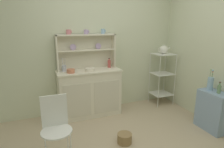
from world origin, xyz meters
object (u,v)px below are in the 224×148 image
Objects in this scene: hutch_cabinet at (90,92)px; jam_bottle at (109,64)px; utensil_jar at (64,68)px; oil_bottle at (219,89)px; cup_rose_0 at (69,32)px; hutch_shelf_unit at (86,48)px; bakers_rack at (162,74)px; bowl_mixing_large at (71,71)px; floor_basket at (125,138)px; porcelain_teapot at (164,50)px; wire_chair at (56,124)px; flower_vase at (210,83)px; side_shelf_blue at (213,111)px.

hutch_cabinet is 6.26× the size of jam_bottle.
utensil_jar reaches higher than oil_bottle.
cup_rose_0 reaches higher than jam_bottle.
hutch_shelf_unit is 4.48× the size of utensil_jar.
hutch_shelf_unit is at bearing 7.69° from cup_rose_0.
bakers_rack is at bearing 96.27° from oil_bottle.
bowl_mixing_large is at bearing -178.96° from bakers_rack.
bakers_rack is (1.56, -0.20, -0.57)m from hutch_shelf_unit.
oil_bottle is at bearing -35.25° from cup_rose_0.
hutch_cabinet is 6.30× the size of oil_bottle.
cup_rose_0 is 0.94m from jam_bottle.
hutch_shelf_unit is 5.12× the size of floor_basket.
cup_rose_0 reaches higher than porcelain_teapot.
bowl_mixing_large is 0.57× the size of utensil_jar.
wire_chair is at bearing -154.09° from porcelain_teapot.
floor_basket is 1.62m from oil_bottle.
oil_bottle is at bearing -40.63° from hutch_shelf_unit.
hutch_cabinet is 4.43× the size of porcelain_teapot.
porcelain_teapot reaches higher than flower_vase.
wire_chair is at bearing 176.41° from oil_bottle.
flower_vase is 1.92× the size of oil_bottle.
porcelain_teapot is at bearing 37.90° from floor_basket.
bowl_mixing_large is (-1.89, -0.03, 0.23)m from bakers_rack.
flower_vase reaches higher than wire_chair.
hutch_shelf_unit is 1.69× the size of side_shelf_blue.
bakers_rack is 1.10m from flower_vase.
hutch_cabinet is 1.34× the size of wire_chair.
cup_rose_0 is at bearing -172.31° from hutch_shelf_unit.
utensil_jar reaches higher than bakers_rack.
utensil_jar is 2.44m from flower_vase.
oil_bottle is (1.27, -1.38, -0.23)m from jam_bottle.
bakers_rack is at bearing -0.00° from porcelain_teapot.
oil_bottle is at bearing -90.15° from flower_vase.
hutch_shelf_unit is 2.18m from flower_vase.
cup_rose_0 reaches higher than floor_basket.
hutch_cabinet is 0.65m from jam_bottle.
cup_rose_0 is 0.51× the size of jam_bottle.
side_shelf_blue is at bearing -36.25° from hutch_cabinet.
jam_bottle reaches higher than oil_bottle.
hutch_shelf_unit reaches higher than bowl_mixing_large.
porcelain_teapot is at bearing -4.96° from cup_rose_0.
hutch_cabinet is 8.38× the size of bowl_mixing_large.
cup_rose_0 is at bearing 20.66° from utensil_jar.
wire_chair is 2.60m from porcelain_teapot.
oil_bottle is (1.69, -1.29, 0.26)m from hutch_cabinet.
side_shelf_blue is (1.69, -1.41, -0.91)m from hutch_shelf_unit.
wire_chair is at bearing -132.75° from jam_bottle.
bakers_rack is 5.16× the size of floor_basket.
bakers_rack reaches higher than wire_chair.
porcelain_teapot is at bearing -7.42° from hutch_shelf_unit.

